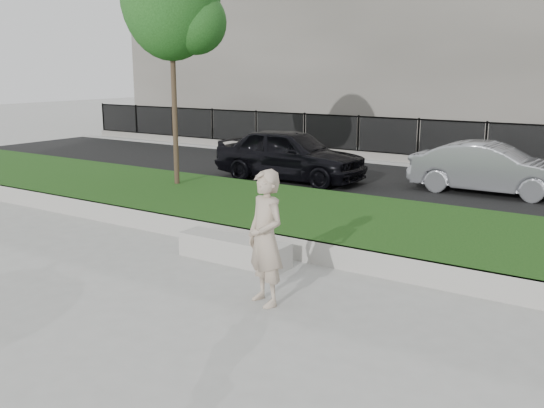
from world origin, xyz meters
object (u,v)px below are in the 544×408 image
Objects in this scene: car_dark at (290,154)px; car_silver at (490,168)px; book at (257,244)px; stone_bench at (234,250)px; man at (265,238)px.

car_dark reaches higher than car_silver.
book is 0.05× the size of car_silver.
car_silver is at bearing 75.02° from stone_bench.
book is at bearing -152.11° from car_dark.
man is at bearing -150.30° from car_dark.
book is at bearing -13.14° from stone_bench.
stone_bench is 0.63m from book.
car_dark is at bearing 85.28° from book.
book is at bearing 153.50° from man.
man is 1.55m from book.
car_silver is (5.31, 1.27, -0.10)m from car_dark.
car_dark is (-3.14, 6.84, 0.59)m from stone_bench.
stone_bench is 2.10m from man.
car_silver is (0.66, 9.36, -0.25)m from man.
man is 9.34m from car_dark.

